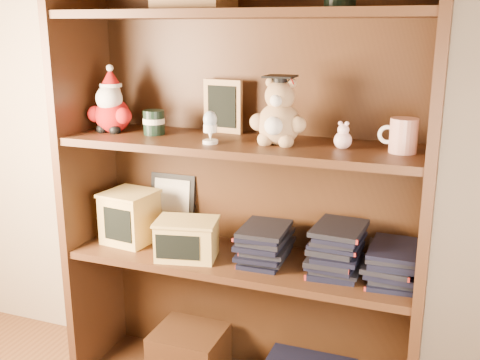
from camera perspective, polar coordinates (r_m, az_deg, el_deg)
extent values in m
cube|color=tan|center=(1.90, 6.20, 13.70)|extent=(3.00, 0.04, 2.50)
cube|color=#412412|center=(2.10, -15.14, 0.96)|extent=(0.03, 0.35, 1.60)
cube|color=#412412|center=(1.72, 18.61, -2.46)|extent=(0.03, 0.35, 1.60)
cube|color=#3D2210|center=(1.97, 1.69, 0.62)|extent=(1.20, 0.02, 1.60)
cube|color=#412412|center=(1.76, 0.00, 16.52)|extent=(1.14, 0.33, 0.02)
cube|color=#3D2210|center=(2.17, -5.17, -17.07)|extent=(0.25, 0.22, 0.18)
cube|color=#412412|center=(1.91, 0.00, -8.19)|extent=(1.14, 0.33, 0.02)
cube|color=#412412|center=(1.79, 0.00, 3.63)|extent=(1.14, 0.33, 0.02)
sphere|color=#A50F0F|center=(1.99, -12.81, 6.41)|extent=(0.12, 0.12, 0.12)
sphere|color=#A50F0F|center=(2.01, -14.46, 6.51)|extent=(0.06, 0.06, 0.06)
sphere|color=#A50F0F|center=(1.94, -11.77, 6.41)|extent=(0.06, 0.06, 0.06)
sphere|color=black|center=(1.99, -13.82, 5.06)|extent=(0.04, 0.04, 0.04)
sphere|color=black|center=(1.96, -12.60, 5.00)|extent=(0.04, 0.04, 0.04)
sphere|color=white|center=(1.97, -13.15, 8.07)|extent=(0.09, 0.09, 0.09)
sphere|color=#D8B293|center=(1.98, -12.95, 8.70)|extent=(0.06, 0.06, 0.06)
cone|color=#A50F0F|center=(1.98, -13.03, 10.15)|extent=(0.07, 0.07, 0.06)
sphere|color=white|center=(1.97, -13.09, 11.02)|extent=(0.02, 0.02, 0.02)
cylinder|color=white|center=(1.98, -12.99, 9.37)|extent=(0.07, 0.07, 0.01)
cylinder|color=black|center=(1.91, -8.73, 5.80)|extent=(0.07, 0.07, 0.08)
cylinder|color=beige|center=(1.91, -8.74, 5.95)|extent=(0.07, 0.07, 0.02)
cube|color=#9E7547|center=(1.92, -1.74, 7.50)|extent=(0.14, 0.03, 0.18)
cube|color=black|center=(1.91, -1.87, 7.45)|extent=(0.10, 0.01, 0.14)
cube|color=#9E7547|center=(1.96, -1.39, 5.43)|extent=(0.07, 0.07, 0.01)
cylinder|color=white|center=(1.75, -3.03, 3.91)|extent=(0.05, 0.05, 0.01)
cone|color=white|center=(1.74, -3.04, 4.59)|extent=(0.02, 0.02, 0.03)
cylinder|color=white|center=(1.74, -3.05, 5.28)|extent=(0.04, 0.04, 0.02)
ellipsoid|color=silver|center=(1.73, -3.06, 6.16)|extent=(0.04, 0.04, 0.05)
sphere|color=tan|center=(1.74, 4.02, 5.72)|extent=(0.13, 0.13, 0.13)
sphere|color=white|center=(1.68, 3.45, 5.52)|extent=(0.06, 0.06, 0.06)
sphere|color=tan|center=(1.74, 1.87, 5.91)|extent=(0.05, 0.05, 0.05)
sphere|color=tan|center=(1.70, 5.84, 5.64)|extent=(0.05, 0.05, 0.05)
sphere|color=tan|center=(1.72, 2.55, 4.12)|extent=(0.05, 0.05, 0.05)
sphere|color=tan|center=(1.70, 4.70, 3.96)|extent=(0.05, 0.05, 0.05)
sphere|color=tan|center=(1.73, 4.07, 8.53)|extent=(0.09, 0.09, 0.09)
sphere|color=white|center=(1.69, 3.69, 8.07)|extent=(0.04, 0.04, 0.04)
sphere|color=tan|center=(1.74, 3.12, 9.87)|extent=(0.03, 0.03, 0.03)
sphere|color=tan|center=(1.72, 5.27, 9.77)|extent=(0.03, 0.03, 0.03)
cylinder|color=black|center=(1.72, 4.10, 10.11)|extent=(0.04, 0.04, 0.02)
cube|color=black|center=(1.72, 4.11, 10.46)|extent=(0.09, 0.09, 0.01)
cylinder|color=#A50F0F|center=(1.69, 5.33, 9.99)|extent=(0.00, 0.04, 0.03)
sphere|color=beige|center=(1.70, 10.41, 3.98)|extent=(0.05, 0.05, 0.05)
sphere|color=beige|center=(1.69, 10.46, 5.03)|extent=(0.03, 0.03, 0.03)
sphere|color=beige|center=(1.69, 10.17, 5.70)|extent=(0.01, 0.01, 0.01)
sphere|color=beige|center=(1.69, 10.81, 5.65)|extent=(0.01, 0.01, 0.01)
cylinder|color=silver|center=(1.67, 16.28, 4.35)|extent=(0.08, 0.08, 0.10)
torus|color=white|center=(1.68, 14.75, 4.48)|extent=(0.06, 0.01, 0.06)
cube|color=black|center=(2.11, -6.86, -2.39)|extent=(0.18, 0.04, 0.22)
cube|color=beige|center=(2.11, -6.97, -2.46)|extent=(0.14, 0.03, 0.19)
cube|color=tan|center=(2.05, -11.10, -3.77)|extent=(0.18, 0.18, 0.18)
cube|color=black|center=(1.99, -12.33, -4.48)|extent=(0.12, 0.02, 0.12)
cube|color=tan|center=(2.03, -11.23, -1.34)|extent=(0.19, 0.19, 0.01)
cube|color=tan|center=(1.89, -5.42, -6.09)|extent=(0.22, 0.17, 0.13)
cube|color=black|center=(1.83, -6.37, -6.82)|extent=(0.14, 0.03, 0.08)
cube|color=tan|center=(1.87, -5.47, -4.21)|extent=(0.23, 0.18, 0.01)
cube|color=black|center=(1.88, 2.47, -7.97)|extent=(0.14, 0.20, 0.02)
cube|color=black|center=(1.87, 2.48, -7.52)|extent=(0.14, 0.20, 0.02)
cube|color=black|center=(1.87, 2.48, -7.07)|extent=(0.14, 0.20, 0.02)
cube|color=black|center=(1.86, 2.49, -6.61)|extent=(0.14, 0.20, 0.02)
cube|color=black|center=(1.86, 2.49, -6.16)|extent=(0.14, 0.20, 0.02)
cube|color=black|center=(1.85, 2.50, -5.69)|extent=(0.14, 0.20, 0.02)
cube|color=black|center=(1.84, 2.50, -5.23)|extent=(0.14, 0.20, 0.02)
cube|color=black|center=(1.84, 2.51, -4.76)|extent=(0.14, 0.20, 0.02)
cube|color=black|center=(1.83, 9.70, -8.91)|extent=(0.14, 0.20, 0.02)
cube|color=black|center=(1.82, 9.72, -8.45)|extent=(0.14, 0.20, 0.02)
cube|color=black|center=(1.81, 9.75, -7.99)|extent=(0.14, 0.20, 0.02)
cube|color=black|center=(1.81, 9.77, -7.52)|extent=(0.14, 0.20, 0.02)
cube|color=black|center=(1.80, 9.79, -7.05)|extent=(0.14, 0.20, 0.02)
cube|color=black|center=(1.80, 9.82, -6.58)|extent=(0.14, 0.20, 0.02)
cube|color=black|center=(1.79, 9.84, -6.10)|extent=(0.14, 0.20, 0.02)
cube|color=black|center=(1.78, 9.86, -5.63)|extent=(0.14, 0.20, 0.02)
cube|color=black|center=(1.78, 9.89, -5.14)|extent=(0.14, 0.20, 0.02)
cube|color=black|center=(1.77, 9.91, -4.66)|extent=(0.14, 0.20, 0.02)
cube|color=black|center=(1.81, 15.03, -9.51)|extent=(0.14, 0.20, 0.02)
cube|color=black|center=(1.80, 15.07, -9.05)|extent=(0.14, 0.20, 0.02)
cube|color=black|center=(1.79, 15.10, -8.58)|extent=(0.14, 0.20, 0.02)
cube|color=black|center=(1.79, 15.14, -8.11)|extent=(0.14, 0.20, 0.02)
cube|color=black|center=(1.78, 15.17, -7.64)|extent=(0.14, 0.20, 0.02)
cube|color=black|center=(1.78, 15.21, -7.16)|extent=(0.14, 0.20, 0.02)
cube|color=black|center=(1.77, 15.25, -6.68)|extent=(0.14, 0.20, 0.02)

